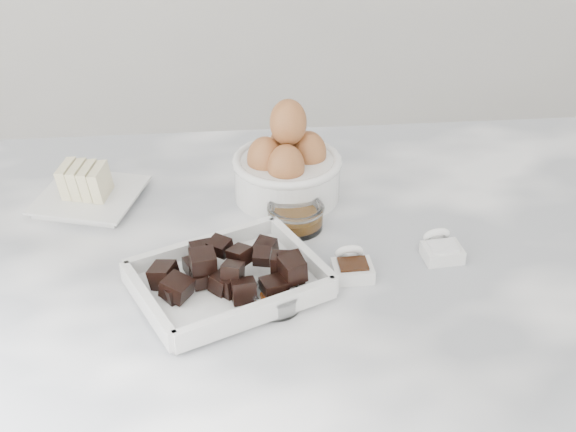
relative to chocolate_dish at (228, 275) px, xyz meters
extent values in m
cube|color=white|center=(0.07, 0.08, -0.04)|extent=(1.20, 0.80, 0.04)
cube|color=white|center=(0.00, 0.00, -0.02)|extent=(0.27, 0.24, 0.01)
cube|color=white|center=(-0.21, 0.25, -0.02)|extent=(0.17, 0.17, 0.01)
cube|color=white|center=(-0.21, 0.25, -0.01)|extent=(0.19, 0.19, 0.00)
cylinder|color=white|center=(0.12, 0.23, 0.00)|extent=(0.07, 0.07, 0.04)
cylinder|color=white|center=(0.12, 0.23, 0.01)|extent=(0.06, 0.06, 0.01)
cylinder|color=white|center=(0.10, 0.24, 0.01)|extent=(0.16, 0.16, 0.06)
torus|color=white|center=(0.10, 0.24, 0.04)|extent=(0.17, 0.17, 0.01)
ellipsoid|color=#A65D35|center=(0.13, 0.24, 0.04)|extent=(0.06, 0.06, 0.07)
ellipsoid|color=#A65D35|center=(0.06, 0.23, 0.04)|extent=(0.06, 0.06, 0.07)
ellipsoid|color=#A65D35|center=(0.10, 0.27, 0.04)|extent=(0.06, 0.06, 0.07)
ellipsoid|color=#A65D35|center=(0.09, 0.20, 0.04)|extent=(0.06, 0.06, 0.07)
ellipsoid|color=#A65D35|center=(0.10, 0.24, 0.10)|extent=(0.06, 0.06, 0.07)
cylinder|color=white|center=(0.10, 0.15, -0.01)|extent=(0.08, 0.08, 0.03)
torus|color=white|center=(0.10, 0.15, 0.01)|extent=(0.09, 0.09, 0.01)
cylinder|color=#C06C0D|center=(0.10, 0.15, -0.01)|extent=(0.06, 0.06, 0.01)
cylinder|color=white|center=(0.06, -0.04, -0.01)|extent=(0.06, 0.06, 0.03)
torus|color=white|center=(0.06, -0.04, 0.00)|extent=(0.07, 0.07, 0.01)
ellipsoid|color=orange|center=(0.06, -0.04, -0.01)|extent=(0.04, 0.04, 0.02)
cube|color=white|center=(0.17, 0.02, -0.01)|extent=(0.05, 0.05, 0.02)
cube|color=black|center=(0.17, 0.02, 0.00)|extent=(0.04, 0.03, 0.00)
torus|color=white|center=(0.17, 0.04, 0.00)|extent=(0.04, 0.03, 0.04)
cube|color=white|center=(0.30, 0.05, -0.02)|extent=(0.06, 0.05, 0.02)
cube|color=white|center=(0.30, 0.05, 0.00)|extent=(0.04, 0.03, 0.00)
torus|color=white|center=(0.29, 0.07, 0.00)|extent=(0.04, 0.03, 0.04)
camera|label=1|loc=(0.00, -0.85, 0.61)|focal=50.00mm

